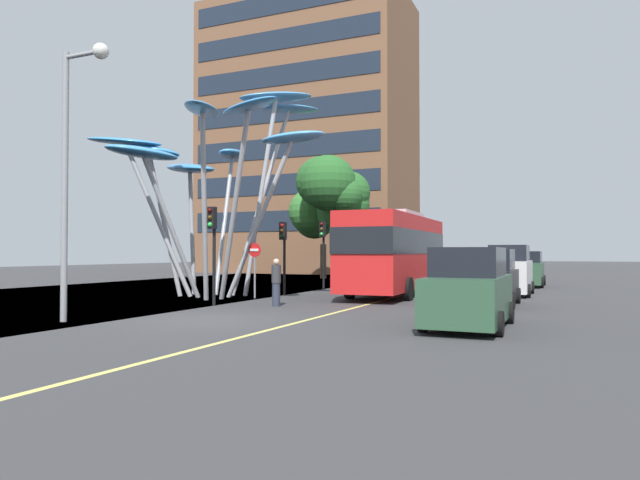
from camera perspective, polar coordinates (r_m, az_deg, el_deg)
The scene contains 16 objects.
ground at distance 17.33m, azimuth -13.15°, elevation -7.87°, with size 120.00×240.00×0.10m.
red_bus at distance 26.31m, azimuth 7.60°, elevation -0.97°, with size 2.93×10.32×3.82m.
leaf_sculpture at distance 26.07m, azimuth -11.03°, elevation 8.86°, with size 10.97×10.45×9.52m.
traffic_light_kerb_near at distance 21.23m, azimuth -10.73°, elevation 0.59°, with size 0.28×0.42×3.63m.
traffic_light_kerb_far at distance 25.73m, azimuth -3.70°, elevation -0.22°, with size 0.28×0.42×3.33m.
traffic_light_island_mid at distance 29.87m, azimuth 0.29°, elevation -0.03°, with size 0.28×0.42×3.58m.
car_parked_near at distance 15.33m, azimuth 14.71°, elevation -4.88°, with size 1.99×4.28×2.09m.
car_parked_mid at distance 21.99m, azimuth 16.65°, elevation -3.78°, with size 1.98×3.90×2.08m.
car_parked_far at distance 27.45m, azimuth 18.50°, elevation -3.03°, with size 1.95×4.26×2.29m.
car_side_street at distance 34.88m, azimuth 19.98°, elevation -2.81°, with size 2.00×4.53×2.02m.
street_lamp at distance 17.63m, azimuth -23.45°, elevation 8.53°, with size 1.62×0.44×7.75m.
tree_pavement_near at distance 39.75m, azimuth 1.33°, elevation 5.30°, with size 5.33×4.80×8.81m.
tree_pavement_far at distance 43.67m, azimuth -0.14°, elevation 2.68°, with size 5.48×4.15×6.93m.
pedestrian at distance 20.71m, azimuth -4.42°, elevation -4.26°, with size 0.34×0.34×1.73m.
no_entry_sign at distance 24.39m, azimuth -6.58°, elevation -2.13°, with size 0.60×0.12×2.36m.
backdrop_building at distance 57.58m, azimuth -1.14°, elevation 10.12°, with size 19.74×11.32×26.60m.
Camera 1 is at (9.67, -13.79, 1.96)m, focal length 31.87 mm.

